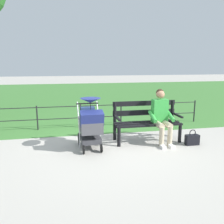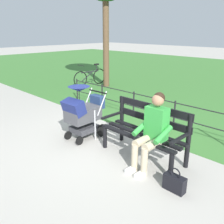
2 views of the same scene
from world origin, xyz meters
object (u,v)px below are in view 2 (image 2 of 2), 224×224
Objects in this scene: park_bench at (146,129)px; person_on_bench at (152,129)px; bicycle at (90,77)px; stroller at (83,112)px; handbag at (174,183)px.

person_on_bench is (-0.29, 0.22, 0.15)m from park_bench.
bicycle is at bearing -31.29° from person_on_bench.
stroller reaches higher than handbag.
stroller is 5.23m from bicycle.
person_on_bench is 1.11× the size of stroller.
stroller reaches higher than park_bench.
bicycle is (5.29, -3.17, -0.16)m from park_bench.
person_on_bench is at bearing 148.71° from bicycle.
stroller is 3.11× the size of handbag.
handbag is 7.26m from bicycle.
person_on_bench reaches higher than stroller.
park_bench reaches higher than bicycle.
park_bench is 6.16m from bicycle.
person_on_bench is at bearing -176.43° from stroller.
person_on_bench is 1.70m from stroller.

